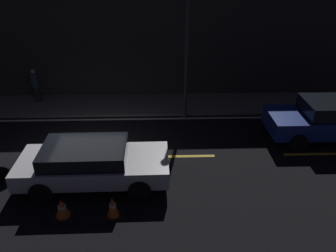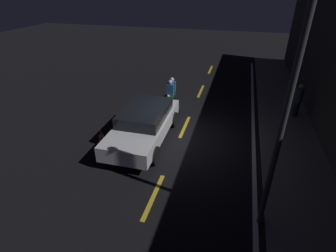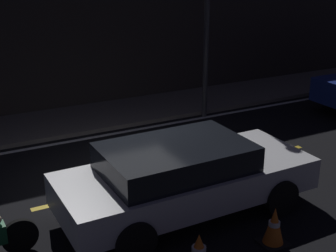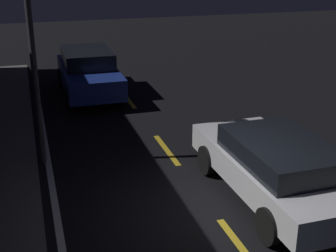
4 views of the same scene
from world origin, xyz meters
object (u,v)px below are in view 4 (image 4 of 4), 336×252
(sedan_white, at_px, (276,166))
(traffic_cone_mid, at_px, (316,160))
(street_lamp, at_px, (30,27))
(sedan_blue, at_px, (88,71))

(sedan_white, bearing_deg, traffic_cone_mid, -63.12)
(traffic_cone_mid, distance_m, street_lamp, 7.06)
(sedan_blue, xyz_separation_m, street_lamp, (-5.41, 1.89, 2.41))
(street_lamp, bearing_deg, traffic_cone_mid, -112.11)
(street_lamp, bearing_deg, sedan_blue, -19.26)
(sedan_white, distance_m, street_lamp, 6.02)
(sedan_white, xyz_separation_m, street_lamp, (3.21, 4.43, 2.49))
(sedan_white, relative_size, sedan_blue, 1.01)
(sedan_white, relative_size, traffic_cone_mid, 7.11)
(traffic_cone_mid, bearing_deg, sedan_white, 117.46)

